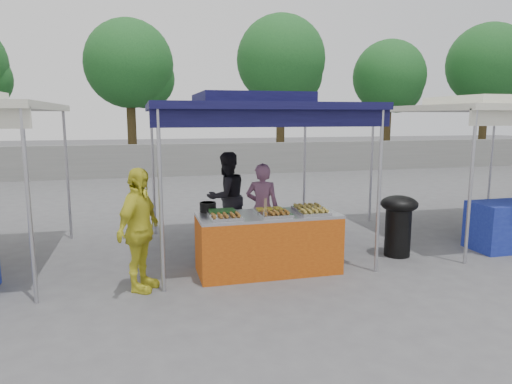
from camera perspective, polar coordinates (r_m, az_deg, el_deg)
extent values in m
plane|color=#535255|center=(6.78, 1.27, -9.60)|extent=(80.00, 80.00, 0.00)
cube|color=slate|center=(17.33, -8.55, 4.00)|extent=(40.00, 0.25, 1.20)
cylinder|color=#ADACB3|center=(5.78, -11.81, -1.36)|extent=(0.05, 0.05, 2.30)
cylinder|color=#ADACB3|center=(6.61, 15.13, -0.13)|extent=(0.05, 0.05, 2.30)
cylinder|color=#ADACB3|center=(8.74, -12.72, 2.23)|extent=(0.05, 0.05, 2.30)
cylinder|color=#ADACB3|center=(9.31, 6.07, 2.84)|extent=(0.05, 0.05, 2.30)
cube|color=#100E3B|center=(7.38, -0.78, 10.51)|extent=(3.20, 3.20, 0.10)
cube|color=#100E3B|center=(7.38, -0.78, 11.52)|extent=(1.65, 1.65, 0.18)
cube|color=#100E3B|center=(5.93, 2.66, 9.31)|extent=(3.20, 0.04, 0.25)
cylinder|color=#ADACB3|center=(5.91, -26.49, -1.92)|extent=(0.05, 0.05, 2.30)
cylinder|color=#ADACB3|center=(8.83, -22.50, 1.81)|extent=(0.05, 0.05, 2.30)
cylinder|color=#ADACB3|center=(7.46, 25.22, 0.35)|extent=(0.05, 0.05, 2.30)
cylinder|color=#ADACB3|center=(9.93, 14.22, 3.02)|extent=(0.05, 0.05, 2.30)
cylinder|color=#ADACB3|center=(11.66, 27.31, 3.17)|extent=(0.05, 0.05, 2.30)
cube|color=beige|center=(9.50, 27.03, 9.26)|extent=(3.20, 3.20, 0.10)
cube|color=beige|center=(9.50, 27.09, 10.04)|extent=(1.65, 1.65, 0.18)
cylinder|color=#3B2E17|center=(19.48, -15.28, 8.27)|extent=(0.36, 0.36, 3.85)
sphere|color=#1C5620|center=(19.59, -15.59, 15.19)|extent=(3.52, 3.52, 3.52)
sphere|color=#1C5620|center=(19.74, -13.72, 13.62)|extent=(2.42, 2.42, 2.42)
cylinder|color=#3B2E17|center=(19.95, 3.07, 8.97)|extent=(0.36, 0.36, 4.10)
sphere|color=#1C5620|center=(20.08, 3.14, 16.18)|extent=(3.75, 3.75, 3.75)
sphere|color=#1C5620|center=(20.40, 4.61, 14.41)|extent=(2.58, 2.58, 2.58)
cylinder|color=#3B2E17|center=(22.36, 16.04, 8.04)|extent=(0.36, 0.36, 3.61)
sphere|color=#1C5620|center=(22.43, 16.31, 13.71)|extent=(3.30, 3.30, 3.30)
sphere|color=#1C5620|center=(22.88, 17.31, 12.28)|extent=(2.27, 2.27, 2.27)
cylinder|color=#3B2E17|center=(24.82, 26.56, 8.17)|extent=(0.36, 0.36, 4.17)
sphere|color=#1C5620|center=(24.93, 27.00, 14.05)|extent=(3.81, 3.81, 3.81)
sphere|color=#1C5620|center=(25.43, 27.64, 12.54)|extent=(2.62, 2.62, 2.62)
cube|color=#B24910|center=(6.57, 1.52, -6.54)|extent=(2.00, 0.80, 0.81)
cube|color=#ADACB3|center=(6.46, 1.54, -2.91)|extent=(2.00, 0.80, 0.04)
cube|color=#B8B8BC|center=(6.08, -3.76, -3.29)|extent=(0.42, 0.30, 0.05)
cube|color=brown|center=(6.07, -3.76, -2.95)|extent=(0.35, 0.25, 0.02)
cube|color=#B8B8BC|center=(6.24, 2.51, -2.94)|extent=(0.42, 0.30, 0.05)
cube|color=brown|center=(6.24, 2.52, -2.60)|extent=(0.35, 0.25, 0.02)
cube|color=#B8B8BC|center=(6.42, 7.28, -2.66)|extent=(0.42, 0.30, 0.05)
cube|color=#A18937|center=(6.41, 7.28, -2.34)|extent=(0.35, 0.25, 0.02)
cube|color=#B8B8BC|center=(6.39, -4.21, -2.66)|extent=(0.42, 0.30, 0.05)
cube|color=#1C501B|center=(6.38, -4.21, -2.34)|extent=(0.35, 0.25, 0.02)
cube|color=#B8B8BC|center=(6.54, 1.66, -2.36)|extent=(0.42, 0.30, 0.05)
cube|color=gold|center=(6.54, 1.66, -2.04)|extent=(0.35, 0.25, 0.02)
cube|color=#B8B8BC|center=(6.74, 6.48, -2.07)|extent=(0.42, 0.30, 0.05)
cube|color=#A18937|center=(6.73, 6.49, -1.76)|extent=(0.35, 0.25, 0.02)
cylinder|color=black|center=(6.62, -6.03, -1.88)|extent=(0.24, 0.24, 0.14)
cylinder|color=#ADACB3|center=(6.17, 1.18, -2.91)|extent=(0.07, 0.07, 0.09)
cylinder|color=black|center=(7.65, 17.31, -4.76)|extent=(0.40, 0.40, 0.79)
ellipsoid|color=black|center=(7.55, 17.48, -1.37)|extent=(0.58, 0.58, 0.26)
cube|color=#122095|center=(7.08, -3.10, -7.35)|extent=(0.56, 0.39, 0.33)
cube|color=#122095|center=(7.40, 3.16, -6.68)|extent=(0.53, 0.37, 0.32)
cube|color=#122095|center=(7.32, 3.18, -4.35)|extent=(0.50, 0.35, 0.30)
imported|color=#7E506E|center=(7.38, 0.79, -2.09)|extent=(0.64, 0.55, 1.48)
imported|color=black|center=(8.10, -3.69, -0.62)|extent=(0.96, 0.87, 1.60)
imported|color=gold|center=(5.97, -14.41, -4.63)|extent=(0.79, 1.00, 1.59)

